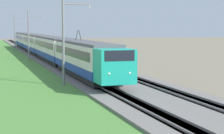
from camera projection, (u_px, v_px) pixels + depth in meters
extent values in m
cube|color=slate|center=(68.00, 70.00, 52.67)|extent=(240.00, 4.40, 0.30)
cube|color=slate|center=(103.00, 69.00, 53.92)|extent=(240.00, 4.40, 0.30)
cube|color=#4C4238|center=(68.00, 70.00, 52.67)|extent=(240.00, 1.57, 0.30)
cube|color=gray|center=(63.00, 68.00, 52.50)|extent=(240.00, 0.07, 0.15)
cube|color=gray|center=(72.00, 68.00, 52.80)|extent=(240.00, 0.07, 0.15)
cube|color=#4C4238|center=(103.00, 69.00, 53.92)|extent=(240.00, 1.57, 0.30)
cube|color=gray|center=(99.00, 67.00, 53.75)|extent=(240.00, 0.07, 0.15)
cube|color=gray|center=(107.00, 67.00, 54.05)|extent=(240.00, 0.07, 0.15)
cube|color=#4C8438|center=(24.00, 72.00, 51.19)|extent=(240.00, 9.94, 0.12)
cube|color=#19A88E|center=(115.00, 66.00, 33.85)|extent=(2.54, 2.82, 2.67)
cube|color=black|center=(116.00, 55.00, 33.40)|extent=(1.83, 2.35, 0.80)
sphere|color=#F2EAC6|center=(109.00, 74.00, 32.50)|extent=(0.20, 0.20, 0.20)
sphere|color=#F2EAC6|center=(130.00, 73.00, 32.96)|extent=(0.20, 0.20, 0.20)
cube|color=navy|center=(84.00, 67.00, 43.96)|extent=(18.46, 2.94, 0.75)
cube|color=silver|center=(84.00, 53.00, 43.83)|extent=(18.46, 2.94, 1.92)
cube|color=black|center=(84.00, 52.00, 43.82)|extent=(16.98, 2.96, 0.81)
cube|color=#515156|center=(84.00, 43.00, 43.73)|extent=(18.46, 2.71, 0.25)
cube|color=black|center=(84.00, 73.00, 44.02)|extent=(17.54, 2.50, 0.55)
cylinder|color=black|center=(98.00, 80.00, 36.76)|extent=(0.86, 0.12, 0.86)
cylinder|color=black|center=(110.00, 80.00, 37.06)|extent=(0.86, 0.12, 0.86)
cube|color=navy|center=(53.00, 54.00, 63.36)|extent=(21.00, 2.94, 0.75)
cube|color=silver|center=(53.00, 45.00, 63.24)|extent=(21.00, 2.94, 1.92)
cube|color=black|center=(53.00, 44.00, 63.22)|extent=(19.32, 2.96, 0.81)
cube|color=#515156|center=(53.00, 38.00, 63.14)|extent=(21.00, 2.71, 0.25)
cube|color=black|center=(53.00, 59.00, 63.42)|extent=(19.95, 2.50, 0.55)
cube|color=navy|center=(36.00, 48.00, 83.97)|extent=(21.00, 2.94, 0.75)
cube|color=silver|center=(36.00, 41.00, 83.85)|extent=(21.00, 2.94, 1.92)
cube|color=black|center=(35.00, 40.00, 83.84)|extent=(19.32, 2.96, 0.81)
cube|color=#515156|center=(35.00, 35.00, 83.75)|extent=(21.00, 2.71, 0.25)
cube|color=black|center=(36.00, 51.00, 84.03)|extent=(19.95, 2.50, 0.55)
cube|color=navy|center=(25.00, 43.00, 104.59)|extent=(21.00, 2.94, 0.75)
cube|color=silver|center=(25.00, 38.00, 104.46)|extent=(21.00, 2.94, 1.92)
cube|color=black|center=(25.00, 37.00, 104.45)|extent=(19.32, 2.96, 0.81)
cube|color=#515156|center=(25.00, 33.00, 104.36)|extent=(21.00, 2.71, 0.25)
cube|color=black|center=(25.00, 46.00, 104.65)|extent=(19.95, 2.50, 0.55)
cylinder|color=black|center=(77.00, 35.00, 46.26)|extent=(0.06, 0.33, 1.08)
cylinder|color=black|center=(80.00, 35.00, 46.36)|extent=(0.06, 0.33, 1.08)
cube|color=black|center=(104.00, 90.00, 36.99)|extent=(0.10, 0.10, 0.00)
cylinder|color=slate|center=(63.00, 41.00, 38.85)|extent=(0.22, 0.22, 8.28)
cylinder|color=slate|center=(76.00, 4.00, 38.89)|extent=(0.08, 2.40, 0.08)
cylinder|color=#B2ADA8|center=(89.00, 7.00, 39.25)|extent=(0.10, 0.10, 0.30)
cylinder|color=slate|center=(29.00, 36.00, 67.88)|extent=(0.22, 0.22, 7.86)
cylinder|color=slate|center=(36.00, 17.00, 67.94)|extent=(0.08, 2.40, 0.08)
cylinder|color=#B2ADA8|center=(44.00, 18.00, 68.30)|extent=(0.10, 0.10, 0.30)
cylinder|color=slate|center=(15.00, 33.00, 96.89)|extent=(0.22, 0.22, 8.04)
cylinder|color=slate|center=(20.00, 19.00, 96.94)|extent=(0.08, 2.40, 0.08)
cylinder|color=#B2ADA8|center=(25.00, 20.00, 97.30)|extent=(0.10, 0.10, 0.30)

